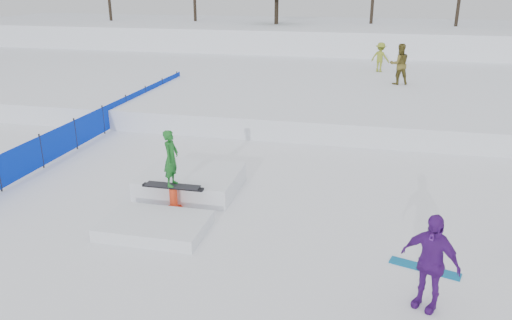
% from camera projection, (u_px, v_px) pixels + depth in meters
% --- Properties ---
extents(ground, '(120.00, 120.00, 0.00)m').
position_uv_depth(ground, '(216.00, 231.00, 11.66)').
color(ground, white).
extents(snow_berm, '(60.00, 14.00, 2.40)m').
position_uv_depth(snow_berm, '(330.00, 39.00, 38.76)').
color(snow_berm, white).
rests_on(snow_berm, ground).
extents(snow_midrise, '(50.00, 18.00, 0.80)m').
position_uv_depth(snow_midrise, '(306.00, 84.00, 26.19)').
color(snow_midrise, white).
rests_on(snow_midrise, ground).
extents(safety_fence, '(0.05, 16.00, 1.10)m').
position_uv_depth(safety_fence, '(103.00, 120.00, 18.89)').
color(safety_fence, '#0226BE').
rests_on(safety_fence, ground).
extents(walker_olive, '(1.10, 0.96, 1.93)m').
position_uv_depth(walker_olive, '(399.00, 64.00, 23.76)').
color(walker_olive, brown).
rests_on(walker_olive, snow_midrise).
extents(walker_ygreen, '(1.17, 0.94, 1.58)m').
position_uv_depth(walker_ygreen, '(380.00, 57.00, 27.12)').
color(walker_ygreen, olive).
rests_on(walker_ygreen, snow_midrise).
extents(spectator_purple, '(1.15, 0.92, 1.82)m').
position_uv_depth(spectator_purple, '(430.00, 262.00, 8.66)').
color(spectator_purple, '#531983').
rests_on(spectator_purple, ground).
extents(loose_board_teal, '(1.42, 0.67, 0.03)m').
position_uv_depth(loose_board_teal, '(425.00, 268.00, 10.11)').
color(loose_board_teal, '#095C8E').
rests_on(loose_board_teal, ground).
extents(jib_rail_feature, '(2.60, 4.40, 2.11)m').
position_uv_depth(jib_rail_feature, '(182.00, 190.00, 13.15)').
color(jib_rail_feature, white).
rests_on(jib_rail_feature, ground).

